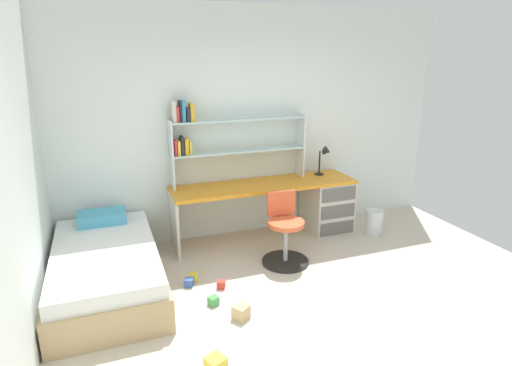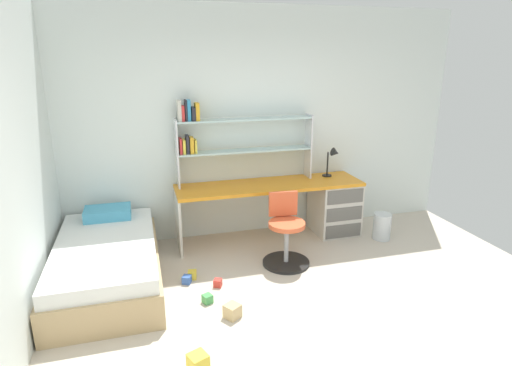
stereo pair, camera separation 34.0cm
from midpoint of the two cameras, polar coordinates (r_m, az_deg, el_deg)
The scene contains 14 objects.
ground_plane at distance 3.77m, azimuth 7.29°, elevation -19.42°, with size 5.48×5.54×0.02m, color beige.
room_shell at distance 3.91m, azimuth -15.11°, elevation 4.20°, with size 5.48×5.54×2.79m.
desk at distance 5.45m, azimuth 5.48°, elevation -2.52°, with size 2.28×0.60×0.72m.
bookshelf_hutch at distance 5.02m, azimuth -6.59°, elevation 6.34°, with size 1.66×0.22×1.02m.
desk_lamp at distance 5.49m, azimuth 7.62°, elevation 3.64°, with size 0.20×0.16×0.38m.
swivel_chair at distance 4.67m, azimuth 1.83°, elevation -7.20°, with size 0.52×0.52×0.79m.
bed_platform at distance 4.48m, azimuth -21.69°, elevation -10.68°, with size 1.00×1.84×0.58m.
waste_bin at distance 5.57m, azimuth 14.01°, elevation -5.24°, with size 0.22×0.22×0.33m, color silver.
toy_block_yellow_0 at distance 4.48m, azimuth -10.63°, elevation -12.47°, with size 0.09×0.09×0.09m, color gold.
toy_block_natural_1 at distance 3.86m, azimuth -4.67°, elevation -17.06°, with size 0.12×0.12×0.12m, color tan.
toy_block_green_2 at distance 4.08m, azimuth -8.26°, elevation -15.55°, with size 0.08×0.08×0.08m, color #479E51.
toy_block_blue_3 at distance 4.40m, azimuth -11.31°, elevation -13.09°, with size 0.08×0.08×0.08m, color #3860B7.
toy_block_red_4 at distance 4.32m, azimuth -7.06°, elevation -13.50°, with size 0.08×0.08×0.08m, color red.
toy_block_yellow_5 at distance 3.35m, azimuth -8.65°, elevation -23.26°, with size 0.13×0.13×0.13m, color gold.
Camera 1 is at (-1.64, -2.61, 2.22)m, focal length 29.57 mm.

